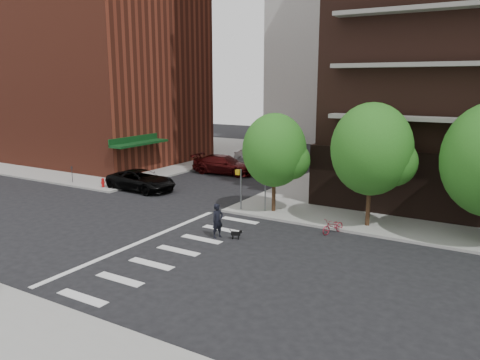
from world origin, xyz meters
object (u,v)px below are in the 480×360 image
(fire_hydrant, at_px, (103,182))
(parked_car_black, at_px, (141,180))
(dog_walker, at_px, (218,221))
(parked_car_silver, at_px, (258,156))
(parked_car_maroon, at_px, (224,165))
(scooter, at_px, (333,226))

(fire_hydrant, bearing_deg, parked_car_black, 22.60)
(dog_walker, bearing_deg, parked_car_silver, 42.78)
(fire_hydrant, relative_size, parked_car_maroon, 0.12)
(parked_car_maroon, relative_size, parked_car_silver, 1.20)
(fire_hydrant, height_order, parked_car_maroon, parked_car_maroon)
(parked_car_maroon, bearing_deg, parked_car_silver, -6.86)
(fire_hydrant, xyz_separation_m, parked_car_maroon, (4.83, 9.97, 0.30))
(parked_car_black, bearing_deg, scooter, -96.59)
(fire_hydrant, distance_m, dog_walker, 14.96)
(parked_car_silver, bearing_deg, parked_car_maroon, -177.79)
(parked_car_maroon, relative_size, scooter, 3.67)
(parked_car_maroon, distance_m, scooter, 18.24)
(parked_car_maroon, xyz_separation_m, parked_car_silver, (0.17, 6.20, -0.04))
(parked_car_black, height_order, parked_car_silver, parked_car_silver)
(fire_hydrant, xyz_separation_m, scooter, (19.17, -1.30, -0.13))
(parked_car_black, xyz_separation_m, parked_car_silver, (2.12, 14.96, 0.02))
(parked_car_maroon, bearing_deg, parked_car_black, 162.17)
(parked_car_black, bearing_deg, parked_car_silver, -5.91)
(parked_car_black, height_order, scooter, parked_car_black)
(parked_car_maroon, height_order, parked_car_silver, parked_car_maroon)
(fire_hydrant, xyz_separation_m, parked_car_black, (2.88, 1.20, 0.24))
(parked_car_maroon, bearing_deg, scooter, -133.46)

